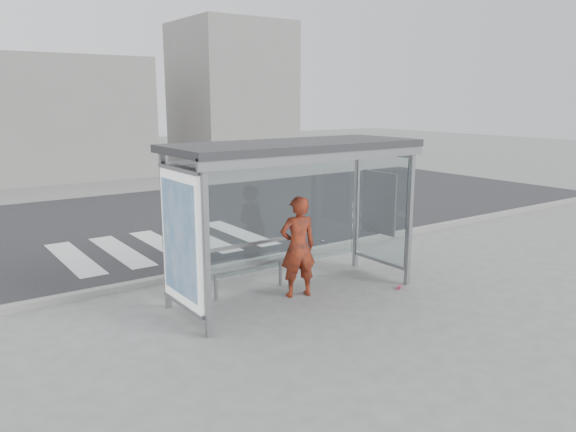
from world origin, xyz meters
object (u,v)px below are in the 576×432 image
(person, at_px, (298,247))
(bus_shelter, at_px, (274,182))
(bench, at_px, (249,264))
(soda_can, at_px, (399,287))

(person, bearing_deg, bus_shelter, 0.33)
(bus_shelter, bearing_deg, person, -14.06)
(bench, bearing_deg, person, -46.50)
(bus_shelter, bearing_deg, bench, 109.67)
(bus_shelter, distance_m, soda_can, 2.98)
(person, distance_m, soda_can, 2.02)
(bus_shelter, height_order, person, bus_shelter)
(bus_shelter, relative_size, bench, 2.54)
(person, xyz_separation_m, bench, (-0.59, 0.62, -0.35))
(bus_shelter, height_order, bench, bus_shelter)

